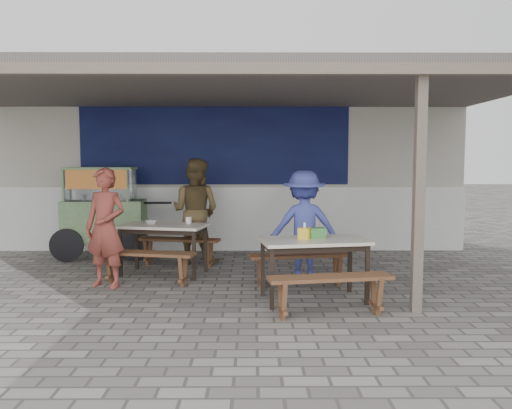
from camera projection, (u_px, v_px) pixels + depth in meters
The scene contains 17 objects.
ground at pixel (213, 291), 6.50m from camera, with size 60.00×60.00×0.00m, color slate.
back_wall at pixel (227, 159), 9.91m from camera, with size 9.00×1.28×3.50m.
warung_roof at pixel (218, 89), 7.16m from camera, with size 9.00×4.21×2.81m.
table_left at pixel (163, 230), 7.38m from camera, with size 1.35×0.91×0.75m.
bench_left_street at pixel (147, 260), 6.81m from camera, with size 1.37×0.55×0.45m.
bench_left_wall at pixel (178, 245), 8.01m from camera, with size 1.37×0.55×0.45m.
table_right at pixel (314, 246), 6.00m from camera, with size 1.36×0.90×0.75m.
bench_right_street at pixel (330, 286), 5.39m from camera, with size 1.39×0.50×0.45m.
bench_right_wall at pixel (300, 262), 6.67m from camera, with size 1.39×0.50×0.45m.
vendor_cart at pixel (104, 209), 8.67m from camera, with size 1.97×0.84×1.58m.
patron_street_side at pixel (105, 228), 6.65m from camera, with size 0.58×0.38×1.60m, color brown.
patron_wall_side at pixel (196, 211), 8.23m from camera, with size 0.84×0.65×1.73m, color brown.
patron_right_table at pixel (304, 226), 6.97m from camera, with size 1.00×0.58×1.56m, color #3B449A.
tissue_box at pixel (305, 233), 6.01m from camera, with size 0.13×0.13×0.13m, color gold.
donation_box at pixel (317, 233), 6.07m from camera, with size 0.19×0.13×0.13m, color #357835.
condiment_jar at pixel (189, 220), 7.49m from camera, with size 0.09×0.09×0.10m, color silver.
condiment_bowl at pixel (151, 222), 7.48m from camera, with size 0.18×0.18×0.04m, color white.
Camera 1 is at (0.52, -6.38, 1.69)m, focal length 35.00 mm.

